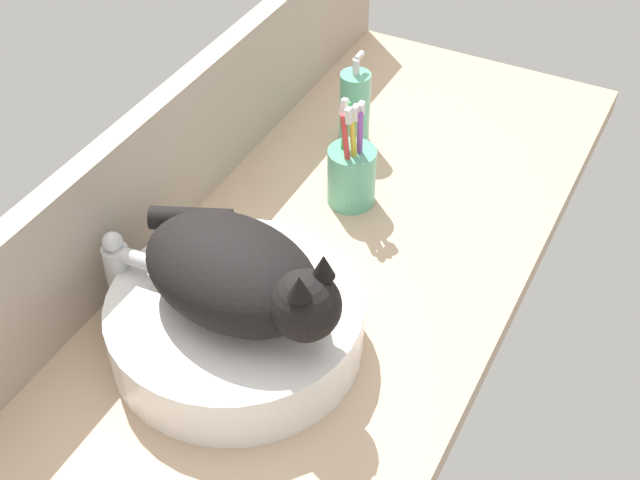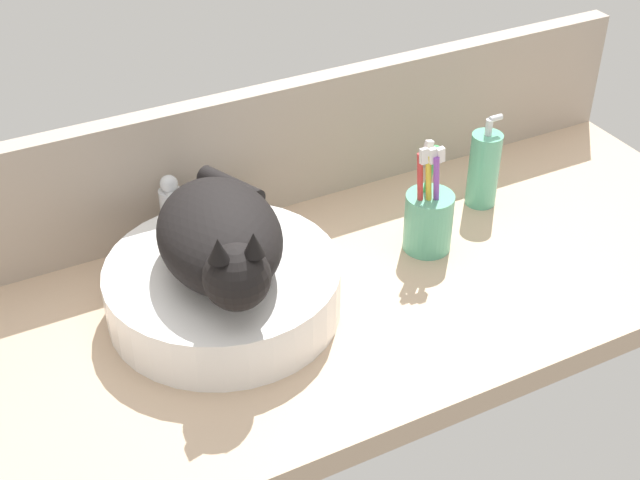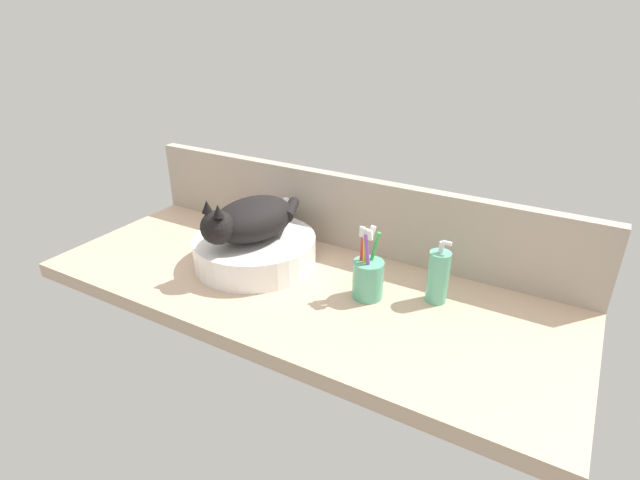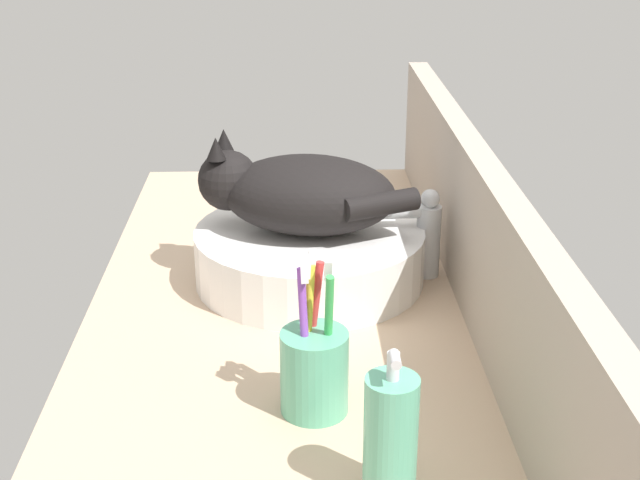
# 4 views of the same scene
# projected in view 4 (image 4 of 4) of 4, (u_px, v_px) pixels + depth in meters

# --- Properties ---
(ground_plane) EXTENTS (1.39, 0.55, 0.04)m
(ground_plane) POSITION_uv_depth(u_px,v_px,m) (287.00, 349.00, 1.17)
(ground_plane) COLOR tan
(backsplash_panel) EXTENTS (1.39, 0.04, 0.22)m
(backsplash_panel) POSITION_uv_depth(u_px,v_px,m) (489.00, 256.00, 1.13)
(backsplash_panel) COLOR #AD9E8E
(backsplash_panel) RESTS_ON ground_plane
(sink_basin) EXTENTS (0.34, 0.34, 0.08)m
(sink_basin) POSITION_uv_depth(u_px,v_px,m) (310.00, 255.00, 1.31)
(sink_basin) COLOR white
(sink_basin) RESTS_ON ground_plane
(cat) EXTENTS (0.21, 0.31, 0.14)m
(cat) POSITION_uv_depth(u_px,v_px,m) (300.00, 192.00, 1.27)
(cat) COLOR black
(cat) RESTS_ON sink_basin
(faucet) EXTENTS (0.04, 0.12, 0.14)m
(faucet) POSITION_uv_depth(u_px,v_px,m) (421.00, 230.00, 1.31)
(faucet) COLOR silver
(faucet) RESTS_ON ground_plane
(soap_dispenser) EXTENTS (0.05, 0.05, 0.16)m
(soap_dispenser) POSITION_uv_depth(u_px,v_px,m) (391.00, 438.00, 0.84)
(soap_dispenser) COLOR #60B793
(soap_dispenser) RESTS_ON ground_plane
(toothbrush_cup) EXTENTS (0.08, 0.08, 0.19)m
(toothbrush_cup) POSITION_uv_depth(u_px,v_px,m) (314.00, 368.00, 0.99)
(toothbrush_cup) COLOR #5BB28E
(toothbrush_cup) RESTS_ON ground_plane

